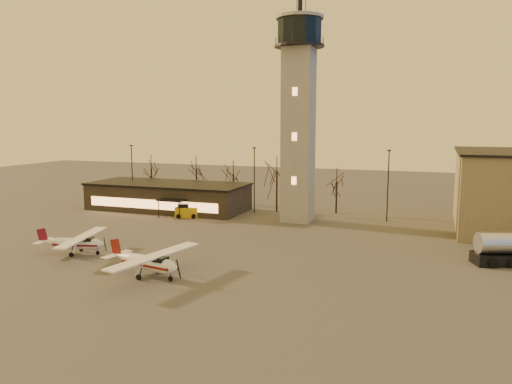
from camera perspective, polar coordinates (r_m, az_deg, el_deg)
ground at (r=44.05m, az=-5.83°, el=-10.55°), size 220.00×220.00×0.00m
control_tower at (r=69.99m, az=4.90°, el=9.91°), size 6.80×6.80×32.60m
terminal at (r=81.23m, az=-10.00°, el=-0.47°), size 25.40×12.20×4.30m
light_poles at (r=71.32m, az=5.39°, el=1.08°), size 58.50×12.25×10.14m
tree_row at (r=83.49m, az=-2.64°, el=2.49°), size 37.20×9.20×8.80m
cessna_front at (r=46.59m, az=-11.82°, el=-8.28°), size 8.85×11.14×3.06m
cessna_rear at (r=56.56m, az=-19.52°, el=-5.78°), size 8.04×10.03×2.77m
service_cart at (r=74.31m, az=-7.97°, el=-2.28°), size 3.71×3.00×2.09m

